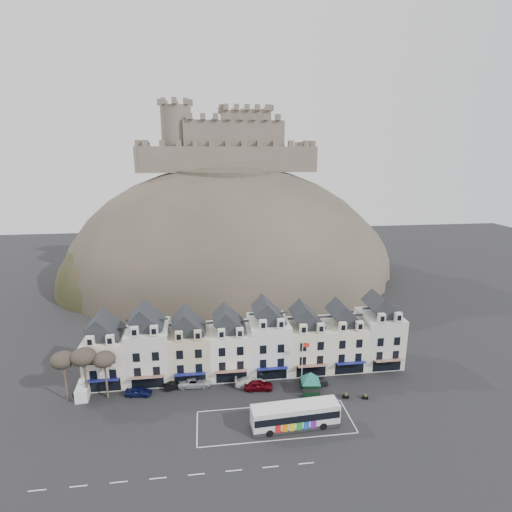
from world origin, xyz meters
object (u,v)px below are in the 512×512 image
Objects in this scene: bus_shelter at (311,377)px; car_black at (176,385)px; car_charcoal at (314,381)px; car_maroon at (259,385)px; car_silver at (195,382)px; car_white at (250,382)px; white_van at (84,390)px; bus at (295,415)px; car_navy at (138,391)px; red_buoy at (326,403)px; flagpole at (303,361)px.

bus_shelter is 21.92m from car_black.
car_maroon is at bearing 87.70° from car_charcoal.
car_black is at bearing 175.84° from bus_shelter.
car_white is (9.09, -1.35, -0.02)m from car_silver.
car_black is at bearing -3.95° from white_van.
bus_shelter is 1.15× the size of car_white.
car_black is at bearing 85.80° from car_maroon.
bus reaches higher than car_navy.
red_buoy reaches higher than car_black.
white_van is at bearing 156.61° from bus.
bus is 2.42× the size of car_white.
white_van is at bearing 77.80° from car_black.
car_maroon is at bearing 172.15° from bus_shelter.
red_buoy is at bearing -113.19° from car_silver.
bus_shelter is at bearing 148.40° from car_charcoal.
car_silver is 9.19m from car_white.
car_navy is at bearing 178.62° from flagpole.
car_maroon is at bearing -112.19° from car_black.
car_silver is at bearing -96.74° from car_black.
bus_shelter is 1.43× the size of car_navy.
bus_shelter is at bearing 57.51° from bus.
red_buoy is 0.44× the size of white_van.
white_van reaches higher than car_navy.
car_navy is 0.90× the size of car_charcoal.
car_charcoal is at bearing -8.38° from flagpole.
bus_shelter is at bearing -114.45° from car_black.
white_van is (-35.66, 4.00, -1.97)m from bus_shelter.
bus is 33.52m from white_van.
bus is at bearing -25.02° from white_van.
white_van is at bearing 93.14° from car_white.
car_maroon is (-7.29, -0.25, -3.72)m from flagpole.
white_van reaches higher than car_silver.
car_silver reaches higher than car_charcoal.
car_black is at bearing 159.78° from red_buoy.
car_charcoal is (9.20, -0.04, -0.04)m from car_maroon.
red_buoy is at bearing -120.12° from car_white.
flagpole is 35.15m from white_van.
bus is 11.92m from car_white.
bus_shelter is (4.18, 7.49, 1.02)m from bus.
bus_shelter reaches higher than white_van.
car_navy is at bearing 88.98° from car_black.
red_buoy is 0.38× the size of car_white.
car_black is at bearing 97.21° from car_silver.
flagpole is at bearing -84.29° from car_navy.
bus is 3.32× the size of car_black.
bus_shelter reaches higher than car_silver.
bus_shelter is 1.34× the size of white_van.
bus is 18.63m from car_silver.
car_charcoal is at bearing -91.58° from car_white.
flagpole is at bearing 113.88° from bus_shelter.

